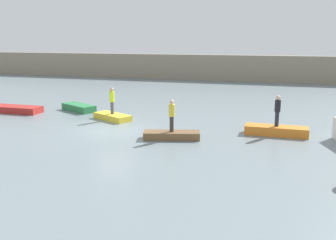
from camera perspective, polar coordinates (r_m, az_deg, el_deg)
ground_plane at (r=22.08m, az=-8.34°, el=-1.57°), size 120.00×120.00×0.00m
embankment_wall at (r=48.21m, az=5.65°, el=8.00°), size 80.00×1.20×3.22m
rowboat_red at (r=29.29m, az=-22.35°, el=1.54°), size 3.98×1.32×0.46m
rowboat_green at (r=28.42m, az=-13.48°, el=1.86°), size 3.10×2.31×0.49m
rowboat_yellow at (r=24.91m, az=-8.48°, el=0.49°), size 2.96×2.21×0.39m
rowboat_brown at (r=19.97m, az=0.56°, el=-2.33°), size 3.13×1.67×0.40m
rowboat_orange at (r=21.60m, az=16.20°, el=-1.56°), size 3.41×1.07×0.50m
person_hiviz_shirt at (r=24.70m, az=-8.57°, el=3.16°), size 0.32×0.32×1.75m
person_yellow_shirt at (r=19.70m, az=0.56°, el=0.93°), size 0.32×0.32×1.72m
person_dark_shirt at (r=21.35m, az=16.40°, el=1.62°), size 0.32×0.32×1.73m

